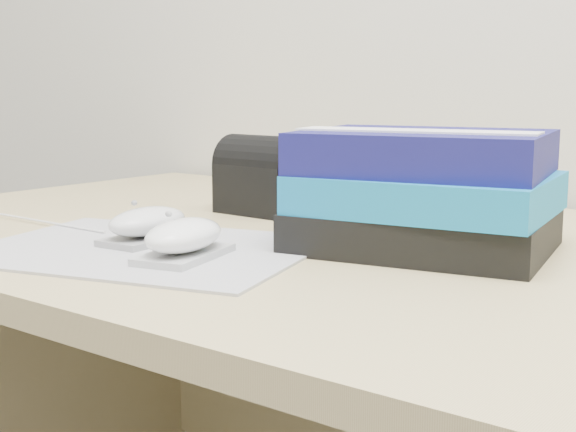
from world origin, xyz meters
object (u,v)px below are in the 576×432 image
Objects in this scene: mouse_rear at (148,225)px; book_stack at (425,191)px; desk at (441,427)px; pouch at (263,176)px; mouse_front at (184,239)px.

mouse_rear is 0.32m from book_stack.
desk is at bearing 89.81° from book_stack.
desk is 0.44m from mouse_rear.
pouch is at bearing 174.42° from desk.
book_stack is (0.27, 0.17, 0.04)m from mouse_rear.
book_stack is at bearing -16.29° from pouch.
book_stack is at bearing 32.61° from mouse_rear.
mouse_front is 1.01× the size of pouch.
mouse_rear is at bearing -81.57° from pouch.
pouch is at bearing 114.40° from mouse_front.
pouch is (-0.31, 0.03, 0.29)m from desk.
mouse_front is (-0.17, -0.27, 0.26)m from desk.
pouch is (-0.04, 0.26, 0.03)m from mouse_rear.
book_stack reaches higher than desk.
book_stack is 0.32m from pouch.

